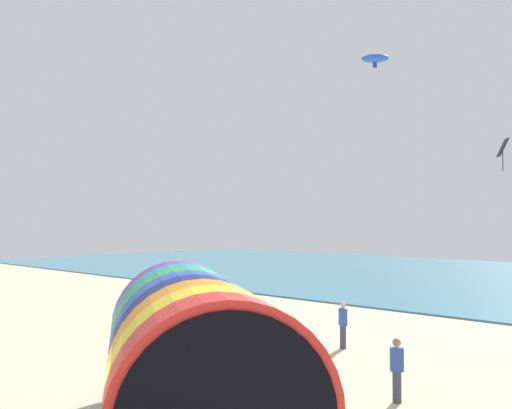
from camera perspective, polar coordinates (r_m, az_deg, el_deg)
name	(u,v)px	position (r m, az deg, el deg)	size (l,w,h in m)	color
giant_inflatable_tube	(195,359)	(13.07, -6.16, -15.12)	(9.05, 7.80, 3.74)	purple
kite_blue_parafoil	(375,58)	(26.40, 11.80, 14.11)	(1.24, 1.02, 0.60)	blue
kite_black_diamond	(503,148)	(23.90, 23.44, 5.18)	(0.60, 0.64, 1.26)	black
bystander_near_water	(397,369)	(16.50, 13.91, -15.72)	(0.42, 0.38, 1.73)	#383D56
bystander_mid_beach	(343,324)	(22.58, 8.69, -11.76)	(0.42, 0.38, 1.79)	#383D56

